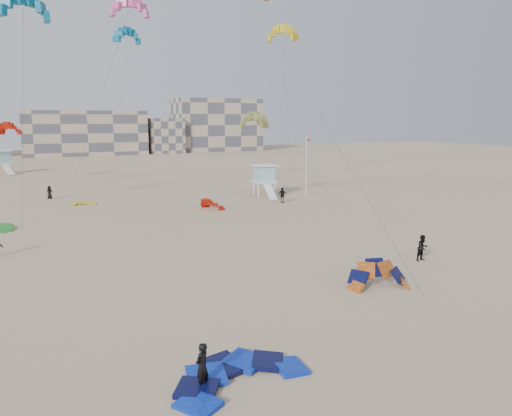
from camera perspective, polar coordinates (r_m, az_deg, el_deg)
name	(u,v)px	position (r m, az deg, el deg)	size (l,w,h in m)	color
ground	(222,363)	(20.29, -3.95, -17.26)	(320.00, 320.00, 0.00)	tan
kite_ground_blue	(239,381)	(19.08, -2.01, -19.12)	(4.74, 4.95, 0.63)	#0839D6
kite_ground_orange	(379,287)	(29.33, 13.83, -8.78)	(3.54, 2.66, 2.37)	orange
kite_ground_red_far	(212,209)	(53.42, -5.05, -0.10)	(3.05, 2.52, 1.93)	#B31003
kite_ground_yellow	(83,205)	(59.05, -19.18, 0.34)	(2.64, 2.76, 0.56)	gold
kitesurfer_main	(202,366)	(18.26, -6.20, -17.55)	(0.62, 0.41, 1.71)	black
kitesurfer_b	(423,248)	(35.31, 18.52, -4.33)	(0.85, 0.67, 1.76)	black
kitesurfer_d	(282,195)	(57.10, 3.04, 1.48)	(1.04, 0.43, 1.78)	black
kitesurfer_e	(50,192)	(65.04, -22.53, 1.67)	(0.76, 0.50, 1.56)	black
kitesurfer_f	(273,174)	(80.52, 1.99, 3.89)	(1.49, 0.47, 1.61)	black
kite_fly_teal_a	(23,8)	(39.01, -25.07, 19.99)	(4.38, 4.29, 16.78)	#006C9A
kite_fly_pink	(129,9)	(60.01, -14.28, 21.15)	(8.54, 12.10, 21.64)	#EE5BA7
kite_fly_olive	(253,122)	(55.93, -0.30, 9.83)	(4.61, 4.59, 9.44)	olive
kite_fly_yellow	(282,35)	(73.40, 2.99, 19.16)	(8.08, 9.24, 21.34)	gold
kite_fly_teal_b	(127,37)	(77.78, -14.48, 18.38)	(6.19, 8.14, 21.29)	#006C9A
kite_fly_red	(9,130)	(82.86, -26.38, 8.03)	(7.58, 11.44, 8.62)	#B31003
lifeguard_tower_near	(264,181)	(62.07, 0.95, 3.15)	(3.18, 5.59, 3.93)	white
lifeguard_tower_far	(2,162)	(99.34, -27.02, 4.68)	(3.77, 6.12, 4.13)	white
flagpole	(306,164)	(63.18, 5.78, 5.01)	(0.60, 0.09, 7.41)	white
condo_mid	(84,133)	(147.81, -19.05, 8.12)	(32.00, 16.00, 12.00)	tan
condo_east	(216,125)	(159.21, -4.54, 9.44)	(26.00, 14.00, 16.00)	tan
condo_fill_right	(164,136)	(149.94, -10.48, 8.13)	(10.00, 10.00, 10.00)	tan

